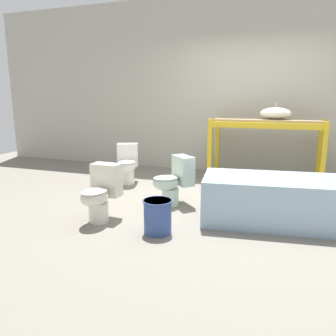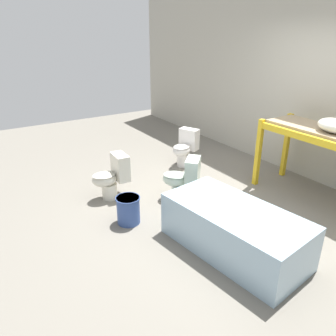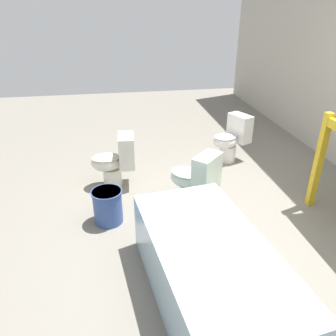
{
  "view_description": "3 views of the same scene",
  "coord_description": "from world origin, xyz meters",
  "px_view_note": "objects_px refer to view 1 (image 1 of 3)",
  "views": [
    {
      "loc": [
        0.61,
        -4.31,
        1.4
      ],
      "look_at": [
        -0.66,
        -0.7,
        0.57
      ],
      "focal_mm": 35.0,
      "sensor_mm": 36.0,
      "label": 1
    },
    {
      "loc": [
        2.73,
        -2.82,
        2.28
      ],
      "look_at": [
        -0.61,
        -0.68,
        0.6
      ],
      "focal_mm": 35.0,
      "sensor_mm": 36.0,
      "label": 2
    },
    {
      "loc": [
        2.26,
        -1.18,
        2.01
      ],
      "look_at": [
        -0.76,
        -0.65,
        0.46
      ],
      "focal_mm": 35.0,
      "sensor_mm": 36.0,
      "label": 3
    }
  ],
  "objects_px": {
    "toilet_near": "(127,164)",
    "toilet_far": "(100,193)",
    "bathtub_main": "(274,197)",
    "bucket_white": "(158,216)",
    "sink_basin": "(276,113)",
    "toilet_extra": "(174,180)"
  },
  "relations": [
    {
      "from": "toilet_near",
      "to": "toilet_far",
      "type": "relative_size",
      "value": 1.0
    },
    {
      "from": "bathtub_main",
      "to": "bucket_white",
      "type": "relative_size",
      "value": 4.67
    },
    {
      "from": "sink_basin",
      "to": "bucket_white",
      "type": "distance_m",
      "value": 2.86
    },
    {
      "from": "sink_basin",
      "to": "bucket_white",
      "type": "height_order",
      "value": "sink_basin"
    },
    {
      "from": "toilet_extra",
      "to": "bucket_white",
      "type": "relative_size",
      "value": 1.8
    },
    {
      "from": "bathtub_main",
      "to": "bucket_white",
      "type": "xyz_separation_m",
      "value": [
        -1.14,
        -0.73,
        -0.11
      ]
    },
    {
      "from": "toilet_near",
      "to": "toilet_far",
      "type": "distance_m",
      "value": 1.68
    },
    {
      "from": "toilet_extra",
      "to": "bathtub_main",
      "type": "bearing_deg",
      "value": 36.28
    },
    {
      "from": "sink_basin",
      "to": "bathtub_main",
      "type": "bearing_deg",
      "value": -87.04
    },
    {
      "from": "toilet_near",
      "to": "toilet_extra",
      "type": "relative_size",
      "value": 1.0
    },
    {
      "from": "toilet_near",
      "to": "toilet_extra",
      "type": "distance_m",
      "value": 1.33
    },
    {
      "from": "sink_basin",
      "to": "bucket_white",
      "type": "bearing_deg",
      "value": -112.76
    },
    {
      "from": "sink_basin",
      "to": "toilet_far",
      "type": "distance_m",
      "value": 3.08
    },
    {
      "from": "sink_basin",
      "to": "bathtub_main",
      "type": "height_order",
      "value": "sink_basin"
    },
    {
      "from": "toilet_near",
      "to": "sink_basin",
      "type": "bearing_deg",
      "value": -4.22
    },
    {
      "from": "toilet_near",
      "to": "toilet_extra",
      "type": "height_order",
      "value": "same"
    },
    {
      "from": "toilet_far",
      "to": "toilet_near",
      "type": "bearing_deg",
      "value": 108.93
    },
    {
      "from": "toilet_near",
      "to": "toilet_far",
      "type": "bearing_deg",
      "value": -97.31
    },
    {
      "from": "toilet_near",
      "to": "toilet_extra",
      "type": "bearing_deg",
      "value": -59.73
    },
    {
      "from": "toilet_extra",
      "to": "bucket_white",
      "type": "bearing_deg",
      "value": -36.43
    },
    {
      "from": "bathtub_main",
      "to": "toilet_near",
      "type": "distance_m",
      "value": 2.54
    },
    {
      "from": "bathtub_main",
      "to": "bucket_white",
      "type": "height_order",
      "value": "bathtub_main"
    }
  ]
}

